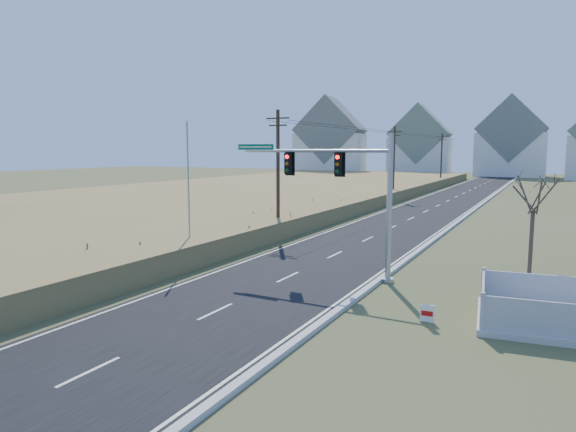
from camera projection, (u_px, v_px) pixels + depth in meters
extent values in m
plane|color=#474F26|center=(244.00, 300.00, 21.29)|extent=(260.00, 260.00, 0.00)
cube|color=black|center=(454.00, 198.00, 65.32)|extent=(8.00, 180.00, 0.06)
cube|color=#B2AFA8|center=(488.00, 199.00, 63.42)|extent=(0.30, 180.00, 0.18)
cube|color=olive|center=(252.00, 192.00, 67.38)|extent=(38.00, 110.00, 1.30)
cylinder|color=#422D1E|center=(278.00, 173.00, 36.89)|extent=(0.26, 0.26, 9.00)
cube|color=#422D1E|center=(278.00, 118.00, 36.39)|extent=(1.80, 0.10, 0.10)
cube|color=#422D1E|center=(278.00, 125.00, 36.45)|extent=(1.40, 0.10, 0.10)
cylinder|color=#422D1E|center=(394.00, 163.00, 63.31)|extent=(0.26, 0.26, 9.00)
cube|color=#422D1E|center=(395.00, 131.00, 62.81)|extent=(1.80, 0.10, 0.10)
cube|color=#422D1E|center=(394.00, 136.00, 62.87)|extent=(1.40, 0.10, 0.10)
cylinder|color=#422D1E|center=(441.00, 159.00, 89.73)|extent=(0.26, 0.26, 9.00)
cube|color=#422D1E|center=(442.00, 137.00, 89.23)|extent=(1.80, 0.10, 0.10)
cube|color=#422D1E|center=(442.00, 140.00, 89.29)|extent=(1.40, 0.10, 0.10)
cube|color=silver|center=(330.00, 155.00, 126.04)|extent=(17.38, 13.12, 10.00)
cube|color=slate|center=(330.00, 130.00, 125.29)|extent=(17.69, 13.38, 16.29)
cube|color=silver|center=(419.00, 157.00, 124.03)|extent=(14.66, 10.95, 9.00)
cube|color=slate|center=(420.00, 134.00, 123.34)|extent=(14.93, 11.17, 14.26)
cube|color=silver|center=(510.00, 155.00, 118.37)|extent=(15.00, 10.00, 10.00)
cube|color=slate|center=(512.00, 129.00, 117.61)|extent=(15.27, 10.20, 15.27)
cylinder|color=#9EA0A5|center=(387.00, 280.00, 24.06)|extent=(0.59, 0.59, 0.20)
cylinder|color=#9EA0A5|center=(389.00, 209.00, 23.63)|extent=(0.26, 0.26, 6.92)
cylinder|color=#9EA0A5|center=(313.00, 151.00, 25.21)|extent=(7.90, 0.43, 0.16)
cube|color=black|center=(339.00, 164.00, 24.61)|extent=(0.35, 0.29, 1.05)
cube|color=black|center=(288.00, 163.00, 25.96)|extent=(0.35, 0.29, 1.05)
cube|color=#055E39|center=(256.00, 147.00, 26.81)|extent=(2.17, 0.11, 0.30)
cube|color=#B7B5AD|center=(571.00, 325.00, 17.89)|extent=(6.54, 4.82, 0.23)
cube|color=#B0B1B5|center=(564.00, 291.00, 19.59)|extent=(5.79, 0.72, 1.16)
cube|color=#B0B1B5|center=(483.00, 297.00, 18.84)|extent=(0.50, 3.86, 1.16)
cube|color=white|center=(427.00, 313.00, 18.44)|extent=(0.51, 0.07, 0.63)
cube|color=#BB0C0C|center=(427.00, 314.00, 18.42)|extent=(0.41, 0.03, 0.18)
cylinder|color=#B7B5AD|center=(190.00, 258.00, 29.01)|extent=(0.35, 0.35, 0.15)
cylinder|color=#9EA0A5|center=(189.00, 192.00, 28.52)|extent=(0.10, 0.10, 7.74)
cylinder|color=#4C3F33|center=(530.00, 253.00, 21.74)|extent=(0.17, 0.17, 3.64)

